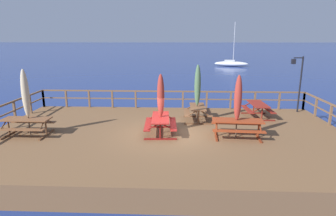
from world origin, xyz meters
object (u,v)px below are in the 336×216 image
at_px(picnic_table_front_right, 237,124).
at_px(patio_umbrella_tall_front, 161,96).
at_px(picnic_table_back_left, 161,121).
at_px(picnic_table_front_left, 258,107).
at_px(patio_umbrella_short_mid, 198,86).
at_px(patio_umbrella_short_back, 25,94).
at_px(picnic_table_mid_left, 27,123).
at_px(picnic_table_back_right, 198,110).
at_px(sailboat_distant, 231,63).
at_px(lamp_post_hooked, 298,76).
at_px(patio_umbrella_tall_back_right, 238,98).

distance_m(picnic_table_front_right, patio_umbrella_tall_front, 3.55).
xyz_separation_m(picnic_table_back_left, picnic_table_front_left, (5.07, 2.91, -0.01)).
relative_size(patio_umbrella_short_mid, patio_umbrella_short_back, 0.99).
bearing_deg(picnic_table_mid_left, patio_umbrella_short_mid, 18.81).
bearing_deg(patio_umbrella_short_back, picnic_table_back_right, 18.85).
distance_m(picnic_table_mid_left, sailboat_distant, 43.56).
bearing_deg(lamp_post_hooked, picnic_table_mid_left, -160.85).
height_order(picnic_table_back_right, picnic_table_front_right, same).
relative_size(picnic_table_back_left, patio_umbrella_short_mid, 0.73).
height_order(picnic_table_mid_left, patio_umbrella_tall_front, patio_umbrella_tall_front).
distance_m(picnic_table_back_right, sailboat_distant, 38.81).
relative_size(picnic_table_back_left, sailboat_distant, 0.28).
height_order(picnic_table_mid_left, patio_umbrella_short_back, patio_umbrella_short_back).
xyz_separation_m(picnic_table_back_left, picnic_table_mid_left, (-5.87, -0.52, -0.00)).
distance_m(picnic_table_mid_left, patio_umbrella_short_back, 1.31).
xyz_separation_m(picnic_table_mid_left, picnic_table_front_left, (10.95, 3.43, -0.01)).
height_order(patio_umbrella_tall_back_right, lamp_post_hooked, lamp_post_hooked).
height_order(picnic_table_front_right, sailboat_distant, sailboat_distant).
distance_m(picnic_table_back_right, picnic_table_front_right, 2.93).
distance_m(patio_umbrella_short_mid, patio_umbrella_tall_back_right, 2.90).
distance_m(patio_umbrella_short_back, lamp_post_hooked, 14.08).
bearing_deg(patio_umbrella_short_back, lamp_post_hooked, 19.02).
height_order(picnic_table_back_left, patio_umbrella_short_back, patio_umbrella_short_back).
distance_m(picnic_table_back_right, patio_umbrella_short_mid, 1.30).
bearing_deg(picnic_table_front_left, picnic_table_back_left, -150.16).
bearing_deg(patio_umbrella_short_mid, picnic_table_back_right, 56.61).
bearing_deg(patio_umbrella_tall_front, lamp_post_hooked, 28.81).
bearing_deg(picnic_table_back_left, picnic_table_front_left, 29.84).
xyz_separation_m(picnic_table_mid_left, sailboat_distant, (15.86, 40.56, -0.90)).
relative_size(picnic_table_front_left, patio_umbrella_short_mid, 0.65).
distance_m(picnic_table_front_left, lamp_post_hooked, 3.14).
bearing_deg(patio_umbrella_short_back, picnic_table_front_left, 17.21).
height_order(picnic_table_back_left, picnic_table_back_right, same).
bearing_deg(picnic_table_back_right, picnic_table_mid_left, -160.93).
distance_m(picnic_table_back_left, patio_umbrella_short_back, 5.97).
bearing_deg(picnic_table_mid_left, picnic_table_back_right, 19.07).
height_order(picnic_table_front_right, patio_umbrella_tall_front, patio_umbrella_tall_front).
bearing_deg(picnic_table_mid_left, patio_umbrella_tall_back_right, 0.96).
bearing_deg(patio_umbrella_tall_front, picnic_table_mid_left, -174.90).
bearing_deg(picnic_table_back_right, picnic_table_back_left, -129.83).
height_order(patio_umbrella_short_back, patio_umbrella_tall_back_right, patio_umbrella_short_back).
relative_size(picnic_table_back_left, patio_umbrella_tall_front, 0.79).
height_order(picnic_table_back_right, lamp_post_hooked, lamp_post_hooked).
xyz_separation_m(picnic_table_mid_left, patio_umbrella_tall_front, (5.89, 0.53, 1.15)).
distance_m(patio_umbrella_short_back, patio_umbrella_tall_back_right, 9.12).
relative_size(picnic_table_mid_left, picnic_table_front_right, 0.91).
bearing_deg(picnic_table_front_right, picnic_table_front_left, 62.16).
bearing_deg(patio_umbrella_tall_front, picnic_table_back_right, 50.27).
height_order(patio_umbrella_short_back, lamp_post_hooked, lamp_post_hooked).
relative_size(patio_umbrella_tall_front, sailboat_distant, 0.35).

